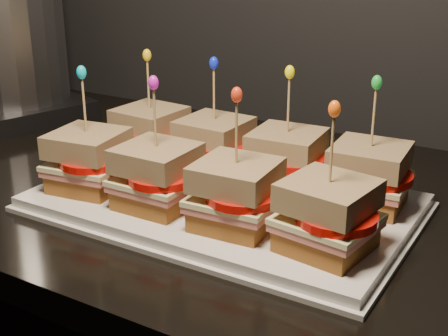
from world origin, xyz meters
The scene contains 60 objects.
granite_slab centered at (0.38, 1.70, 0.90)m, with size 2.37×0.63×0.04m, color black.
platter centered at (0.41, 1.63, 0.93)m, with size 0.45×0.28×0.02m, color white.
platter_rim centered at (0.41, 1.63, 0.92)m, with size 0.46×0.29×0.01m, color white.
sandwich_0_bread_bot centered at (0.25, 1.69, 0.95)m, with size 0.08×0.08×0.02m, color brown.
sandwich_0_ham centered at (0.25, 1.69, 0.96)m, with size 0.09×0.09×0.01m, color #CD6558.
sandwich_0_cheese centered at (0.25, 1.69, 0.97)m, with size 0.09×0.09×0.01m, color #F2EBA7.
sandwich_0_tomato centered at (0.27, 1.69, 0.98)m, with size 0.08×0.08×0.01m, color red.
sandwich_0_bread_top centered at (0.25, 1.69, 1.00)m, with size 0.08×0.08×0.03m, color #582E14.
sandwich_0_pick centered at (0.25, 1.69, 1.04)m, with size 0.00×0.00×0.09m, color tan.
sandwich_0_frill centered at (0.25, 1.69, 1.09)m, with size 0.01×0.01×0.02m, color yellow.
sandwich_1_bread_bot centered at (0.36, 1.69, 0.95)m, with size 0.08×0.08×0.02m, color brown.
sandwich_1_ham centered at (0.36, 1.69, 0.96)m, with size 0.09×0.09×0.01m, color #CD6558.
sandwich_1_cheese centered at (0.36, 1.69, 0.97)m, with size 0.09×0.09×0.01m, color #F2EBA7.
sandwich_1_tomato centered at (0.37, 1.69, 0.98)m, with size 0.08×0.08×0.01m, color red.
sandwich_1_bread_top centered at (0.36, 1.69, 1.00)m, with size 0.08×0.08×0.03m, color #582E14.
sandwich_1_pick centered at (0.36, 1.69, 1.04)m, with size 0.00×0.00×0.09m, color tan.
sandwich_1_frill centered at (0.36, 1.69, 1.09)m, with size 0.01×0.01×0.02m, color #1125D7.
sandwich_2_bread_bot centered at (0.47, 1.69, 0.95)m, with size 0.08×0.08×0.02m, color brown.
sandwich_2_ham centered at (0.47, 1.69, 0.96)m, with size 0.09×0.09×0.01m, color #CD6558.
sandwich_2_cheese centered at (0.47, 1.69, 0.97)m, with size 0.09×0.09×0.01m, color #F2EBA7.
sandwich_2_tomato centered at (0.48, 1.69, 0.98)m, with size 0.08×0.08×0.01m, color red.
sandwich_2_bread_top centered at (0.47, 1.69, 1.00)m, with size 0.08×0.08×0.03m, color #582E14.
sandwich_2_pick centered at (0.47, 1.69, 1.04)m, with size 0.00×0.00×0.09m, color tan.
sandwich_2_frill centered at (0.47, 1.69, 1.09)m, with size 0.01×0.01×0.02m, color #FAEC0A.
sandwich_3_bread_bot centered at (0.57, 1.69, 0.95)m, with size 0.08×0.08×0.02m, color brown.
sandwich_3_ham centered at (0.57, 1.69, 0.96)m, with size 0.09×0.09×0.01m, color #CD6558.
sandwich_3_cheese centered at (0.57, 1.69, 0.97)m, with size 0.09×0.09×0.01m, color #F2EBA7.
sandwich_3_tomato centered at (0.59, 1.69, 0.98)m, with size 0.08×0.08×0.01m, color red.
sandwich_3_bread_top centered at (0.57, 1.69, 1.00)m, with size 0.08×0.08×0.03m, color #582E14.
sandwich_3_pick centered at (0.57, 1.69, 1.04)m, with size 0.00×0.00×0.09m, color tan.
sandwich_3_frill centered at (0.57, 1.69, 1.09)m, with size 0.01×0.01×0.02m, color green.
sandwich_4_bread_bot centered at (0.25, 1.57, 0.95)m, with size 0.08×0.08×0.02m, color brown.
sandwich_4_ham centered at (0.25, 1.57, 0.96)m, with size 0.09×0.09×0.01m, color #CD6558.
sandwich_4_cheese centered at (0.25, 1.57, 0.97)m, with size 0.09×0.09×0.01m, color #F2EBA7.
sandwich_4_tomato centered at (0.27, 1.56, 0.98)m, with size 0.08×0.08×0.01m, color red.
sandwich_4_bread_top centered at (0.25, 1.57, 1.00)m, with size 0.08×0.08×0.03m, color #582E14.
sandwich_4_pick centered at (0.25, 1.57, 1.04)m, with size 0.00×0.00×0.09m, color tan.
sandwich_4_frill centered at (0.25, 1.57, 1.09)m, with size 0.01×0.01×0.02m, color #09B5C1.
sandwich_5_bread_bot centered at (0.36, 1.57, 0.95)m, with size 0.08×0.08×0.02m, color brown.
sandwich_5_ham centered at (0.36, 1.57, 0.96)m, with size 0.09×0.09×0.01m, color #CD6558.
sandwich_5_cheese centered at (0.36, 1.57, 0.97)m, with size 0.09×0.09×0.01m, color #F2EBA7.
sandwich_5_tomato centered at (0.37, 1.56, 0.98)m, with size 0.08×0.08×0.01m, color red.
sandwich_5_bread_top centered at (0.36, 1.57, 1.00)m, with size 0.08×0.08×0.03m, color #582E14.
sandwich_5_pick centered at (0.36, 1.57, 1.04)m, with size 0.00×0.00×0.09m, color tan.
sandwich_5_frill centered at (0.36, 1.57, 1.09)m, with size 0.01×0.01×0.02m, color #CC1AB6.
sandwich_6_bread_bot centered at (0.47, 1.57, 0.95)m, with size 0.08×0.08×0.02m, color brown.
sandwich_6_ham centered at (0.47, 1.57, 0.96)m, with size 0.09×0.09×0.01m, color #CD6558.
sandwich_6_cheese centered at (0.47, 1.57, 0.97)m, with size 0.09×0.09×0.01m, color #F2EBA7.
sandwich_6_tomato centered at (0.48, 1.56, 0.98)m, with size 0.08×0.08×0.01m, color red.
sandwich_6_bread_top centered at (0.47, 1.57, 1.00)m, with size 0.08×0.08×0.03m, color #582E14.
sandwich_6_pick centered at (0.47, 1.57, 1.04)m, with size 0.00×0.00×0.09m, color tan.
sandwich_6_frill centered at (0.47, 1.57, 1.09)m, with size 0.01×0.01×0.02m, color red.
sandwich_7_bread_bot centered at (0.57, 1.57, 0.95)m, with size 0.08×0.08×0.02m, color brown.
sandwich_7_ham centered at (0.57, 1.57, 0.96)m, with size 0.09×0.09×0.01m, color #CD6558.
sandwich_7_cheese centered at (0.57, 1.57, 0.97)m, with size 0.09×0.09×0.01m, color #F2EBA7.
sandwich_7_tomato centered at (0.59, 1.56, 0.98)m, with size 0.08×0.08×0.01m, color red.
sandwich_7_bread_top centered at (0.57, 1.57, 1.00)m, with size 0.08×0.08×0.03m, color #582E14.
sandwich_7_pick centered at (0.57, 1.57, 1.04)m, with size 0.00×0.00×0.09m, color tan.
sandwich_7_frill centered at (0.57, 1.57, 1.09)m, with size 0.01×0.01×0.02m, color #FE5C12.
appliance_base centered at (-0.15, 1.79, 0.94)m, with size 0.27×0.23×0.03m, color #262628.
Camera 1 is at (0.78, 1.02, 1.24)m, focal length 50.00 mm.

